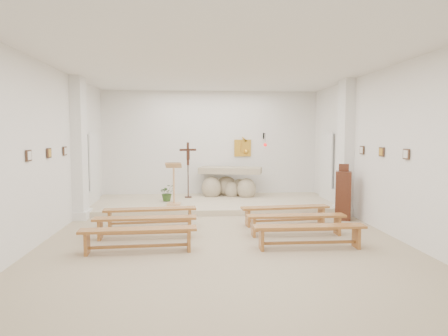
{
  "coord_description": "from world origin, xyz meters",
  "views": [
    {
      "loc": [
        -0.57,
        -8.08,
        2.09
      ],
      "look_at": [
        0.18,
        1.6,
        1.28
      ],
      "focal_mm": 32.0,
      "sensor_mm": 36.0,
      "label": 1
    }
  ],
  "objects": [
    {
      "name": "lectern",
      "position": [
        -1.11,
        2.92,
        0.75
      ],
      "size": [
        0.45,
        0.39,
        1.22
      ],
      "rotation": [
        0.0,
        0.0,
        -0.04
      ],
      "color": "tan",
      "rests_on": "sanctuary_platform"
    },
    {
      "name": "wall_right",
      "position": [
        3.49,
        0.0,
        1.75
      ],
      "size": [
        0.02,
        10.0,
        3.5
      ],
      "primitive_type": "cube",
      "color": "white",
      "rests_on": "ground"
    },
    {
      "name": "wall_left",
      "position": [
        -3.49,
        0.0,
        1.75
      ],
      "size": [
        0.02,
        10.0,
        3.5
      ],
      "primitive_type": "cube",
      "color": "white",
      "rests_on": "ground"
    },
    {
      "name": "sanctuary_lamp",
      "position": [
        1.75,
        4.71,
        1.81
      ],
      "size": [
        0.11,
        0.36,
        0.44
      ],
      "color": "black",
      "rests_on": "wall_back"
    },
    {
      "name": "station_frame_left_rear",
      "position": [
        -3.47,
        1.2,
        1.72
      ],
      "size": [
        0.03,
        0.2,
        0.2
      ],
      "primitive_type": "cube",
      "color": "#452C1E",
      "rests_on": "wall_left"
    },
    {
      "name": "bench_left_third",
      "position": [
        -1.55,
        -1.04,
        0.33
      ],
      "size": [
        2.07,
        0.44,
        0.43
      ],
      "rotation": [
        0.0,
        0.0,
        0.05
      ],
      "color": "#A66530",
      "rests_on": "ground"
    },
    {
      "name": "bench_left_second",
      "position": [
        -1.55,
        -0.07,
        0.33
      ],
      "size": [
        2.06,
        0.38,
        0.43
      ],
      "rotation": [
        0.0,
        0.0,
        0.02
      ],
      "color": "#A66530",
      "rests_on": "ground"
    },
    {
      "name": "ground",
      "position": [
        0.0,
        0.0,
        0.0
      ],
      "size": [
        7.0,
        10.0,
        0.0
      ],
      "primitive_type": "cube",
      "color": "tan",
      "rests_on": "ground"
    },
    {
      "name": "sanctuary_platform",
      "position": [
        0.0,
        3.5,
        0.07
      ],
      "size": [
        6.98,
        3.0,
        0.15
      ],
      "primitive_type": "cube",
      "color": "beige",
      "rests_on": "ground"
    },
    {
      "name": "bench_right_front",
      "position": [
        1.55,
        0.9,
        0.33
      ],
      "size": [
        2.08,
        0.52,
        0.43
      ],
      "rotation": [
        0.0,
        0.0,
        0.09
      ],
      "color": "#A66530",
      "rests_on": "ground"
    },
    {
      "name": "radiator_right",
      "position": [
        3.43,
        2.7,
        0.27
      ],
      "size": [
        0.1,
        0.85,
        0.52
      ],
      "primitive_type": "cube",
      "color": "silver",
      "rests_on": "ground"
    },
    {
      "name": "bench_right_third",
      "position": [
        1.55,
        -1.04,
        0.33
      ],
      "size": [
        2.06,
        0.34,
        0.43
      ],
      "rotation": [
        0.0,
        0.0,
        -0.0
      ],
      "color": "#A66530",
      "rests_on": "ground"
    },
    {
      "name": "bench_right_second",
      "position": [
        1.55,
        -0.07,
        0.33
      ],
      "size": [
        2.06,
        0.33,
        0.43
      ],
      "rotation": [
        0.0,
        0.0,
        0.0
      ],
      "color": "#A66530",
      "rests_on": "ground"
    },
    {
      "name": "donation_pedestal",
      "position": [
        3.1,
        1.37,
        0.61
      ],
      "size": [
        0.48,
        0.48,
        1.38
      ],
      "rotation": [
        0.0,
        0.0,
        -0.37
      ],
      "color": "#512A17",
      "rests_on": "ground"
    },
    {
      "name": "altar",
      "position": [
        0.58,
        4.41,
        0.53
      ],
      "size": [
        2.06,
        1.2,
        1.0
      ],
      "rotation": [
        0.0,
        0.0,
        -0.24
      ],
      "color": "#B6A98B",
      "rests_on": "sanctuary_platform"
    },
    {
      "name": "radiator_left",
      "position": [
        -3.43,
        2.7,
        0.27
      ],
      "size": [
        0.1,
        0.85,
        0.52
      ],
      "primitive_type": "cube",
      "color": "silver",
      "rests_on": "ground"
    },
    {
      "name": "station_frame_left_front",
      "position": [
        -3.47,
        -0.8,
        1.72
      ],
      "size": [
        0.03,
        0.2,
        0.2
      ],
      "primitive_type": "cube",
      "color": "#452C1E",
      "rests_on": "wall_left"
    },
    {
      "name": "ceiling",
      "position": [
        0.0,
        0.0,
        3.49
      ],
      "size": [
        7.0,
        10.0,
        0.02
      ],
      "primitive_type": "cube",
      "color": "silver",
      "rests_on": "wall_back"
    },
    {
      "name": "pilaster_right",
      "position": [
        3.37,
        2.0,
        1.75
      ],
      "size": [
        0.26,
        0.55,
        3.5
      ],
      "primitive_type": "cube",
      "color": "white",
      "rests_on": "ground"
    },
    {
      "name": "gold_wall_relief",
      "position": [
        1.05,
        4.96,
        1.65
      ],
      "size": [
        0.55,
        0.04,
        0.55
      ],
      "primitive_type": "cube",
      "color": "gold",
      "rests_on": "wall_back"
    },
    {
      "name": "station_frame_right_mid",
      "position": [
        3.47,
        0.2,
        1.72
      ],
      "size": [
        0.03,
        0.2,
        0.2
      ],
      "primitive_type": "cube",
      "color": "#452C1E",
      "rests_on": "wall_right"
    },
    {
      "name": "station_frame_right_rear",
      "position": [
        3.47,
        1.2,
        1.72
      ],
      "size": [
        0.03,
        0.2,
        0.2
      ],
      "primitive_type": "cube",
      "color": "#452C1E",
      "rests_on": "wall_right"
    },
    {
      "name": "pilaster_left",
      "position": [
        -3.37,
        2.0,
        1.75
      ],
      "size": [
        0.26,
        0.55,
        3.5
      ],
      "primitive_type": "cube",
      "color": "white",
      "rests_on": "ground"
    },
    {
      "name": "station_frame_left_mid",
      "position": [
        -3.47,
        0.2,
        1.72
      ],
      "size": [
        0.03,
        0.2,
        0.2
      ],
      "primitive_type": "cube",
      "color": "#452C1E",
      "rests_on": "wall_left"
    },
    {
      "name": "wall_back",
      "position": [
        0.0,
        4.99,
        1.75
      ],
      "size": [
        7.0,
        0.02,
        3.5
      ],
      "primitive_type": "cube",
      "color": "white",
      "rests_on": "ground"
    },
    {
      "name": "crucifix_stand",
      "position": [
        -0.73,
        4.19,
        1.13
      ],
      "size": [
        0.51,
        0.22,
        1.7
      ],
      "rotation": [
        0.0,
        0.0,
        0.24
      ],
      "color": "#3A1D12",
      "rests_on": "sanctuary_platform"
    },
    {
      "name": "station_frame_right_front",
      "position": [
        3.47,
        -0.8,
        1.72
      ],
      "size": [
        0.03,
        0.2,
        0.2
      ],
      "primitive_type": "cube",
      "color": "#452C1E",
      "rests_on": "wall_right"
    },
    {
      "name": "bench_left_front",
      "position": [
        -1.55,
        0.9,
        0.33
      ],
      "size": [
        2.07,
        0.49,
        0.43
      ],
      "rotation": [
        0.0,
        0.0,
        0.08
      ],
      "color": "#A66530",
      "rests_on": "ground"
    },
    {
      "name": "potted_plant",
      "position": [
        -1.34,
        3.55,
        0.4
      ],
      "size": [
        0.55,
        0.51,
        0.49
      ],
      "primitive_type": "imported",
      "rotation": [
        0.0,
        0.0,
        0.35
      ],
      "color": "#2F4F1F",
      "rests_on": "sanctuary_platform"
    }
  ]
}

